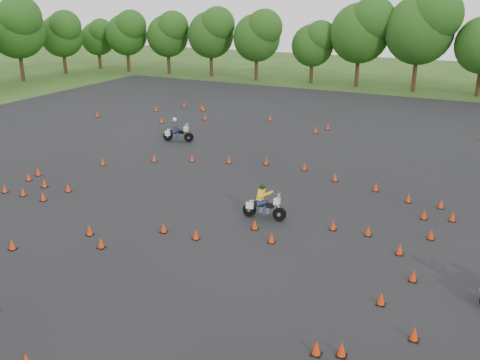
% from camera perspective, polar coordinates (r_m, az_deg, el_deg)
% --- Properties ---
extents(ground, '(140.00, 140.00, 0.00)m').
position_cam_1_polar(ground, '(23.86, -4.22, -5.62)').
color(ground, '#2D5119').
rests_on(ground, ground).
extents(asphalt_pad, '(62.00, 62.00, 0.00)m').
position_cam_1_polar(asphalt_pad, '(28.78, 1.74, -1.04)').
color(asphalt_pad, black).
rests_on(asphalt_pad, ground).
extents(treeline, '(86.88, 32.54, 10.96)m').
position_cam_1_polar(treeline, '(54.10, 17.63, 12.86)').
color(treeline, '#214914').
rests_on(treeline, ground).
extents(traffic_cones, '(36.72, 33.06, 0.45)m').
position_cam_1_polar(traffic_cones, '(28.52, 0.39, -0.75)').
color(traffic_cones, red).
rests_on(traffic_cones, asphalt_pad).
extents(rider_grey, '(2.32, 1.17, 1.72)m').
position_cam_1_polar(rider_grey, '(38.18, -6.61, 5.39)').
color(rider_grey, '#36393D').
rests_on(rider_grey, ground).
extents(rider_yellow, '(2.16, 0.81, 1.63)m').
position_cam_1_polar(rider_yellow, '(24.89, 2.59, -2.42)').
color(rider_yellow, yellow).
rests_on(rider_yellow, ground).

